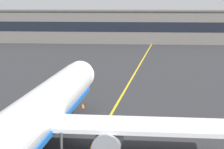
# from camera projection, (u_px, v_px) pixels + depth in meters

# --- Properties ---
(taxiway_centreline) EXTENTS (9.48, 179.78, 0.01)m
(taxiway_centreline) POSITION_uv_depth(u_px,v_px,m) (114.00, 109.00, 55.08)
(taxiway_centreline) COLOR yellow
(taxiway_centreline) RESTS_ON ground
(airliner_foreground) EXTENTS (32.10, 41.46, 11.65)m
(airliner_foreground) POSITION_uv_depth(u_px,v_px,m) (36.00, 116.00, 38.23)
(airliner_foreground) COLOR white
(airliner_foreground) RESTS_ON ground
(safety_cone_by_nose_gear) EXTENTS (0.44, 0.44, 0.55)m
(safety_cone_by_nose_gear) POSITION_uv_depth(u_px,v_px,m) (83.00, 106.00, 55.47)
(safety_cone_by_nose_gear) COLOR orange
(safety_cone_by_nose_gear) RESTS_ON ground
(terminal_building) EXTENTS (137.62, 12.40, 9.81)m
(terminal_building) POSITION_uv_depth(u_px,v_px,m) (159.00, 26.00, 137.91)
(terminal_building) COLOR slate
(terminal_building) RESTS_ON ground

